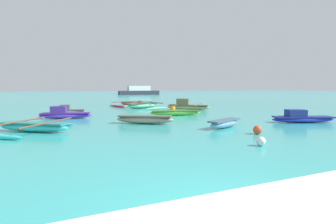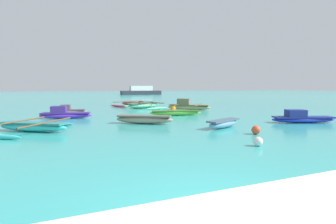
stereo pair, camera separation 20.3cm
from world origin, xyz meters
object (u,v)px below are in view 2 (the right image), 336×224
at_px(moored_boat_1, 223,123).
at_px(moored_boat_2, 64,114).
at_px(mooring_buoy_1, 173,109).
at_px(distant_ferry, 141,91).
at_px(moored_boat_6, 33,127).
at_px(mooring_buoy_2, 256,130).
at_px(moored_boat_4, 302,118).
at_px(moored_boat_0, 176,112).
at_px(moored_boat_7, 133,104).
at_px(moored_boat_5, 188,106).
at_px(mooring_buoy_0, 258,141).
at_px(moored_boat_9, 69,110).
at_px(moored_boat_3, 144,119).
at_px(moored_boat_8, 144,105).

distance_m(moored_boat_1, moored_boat_2, 10.19).
xyz_separation_m(mooring_buoy_1, distant_ferry, (10.37, 44.23, 0.67)).
xyz_separation_m(moored_boat_6, mooring_buoy_2, (8.95, -4.45, -0.04)).
relative_size(moored_boat_4, moored_boat_6, 0.87).
distance_m(moored_boat_0, moored_boat_7, 9.85).
bearing_deg(moored_boat_0, moored_boat_6, -142.40).
bearing_deg(moored_boat_7, moored_boat_5, 6.33).
bearing_deg(mooring_buoy_1, mooring_buoy_0, -100.31).
relative_size(moored_boat_7, mooring_buoy_2, 12.45).
bearing_deg(moored_boat_4, moored_boat_1, -160.49).
distance_m(moored_boat_0, mooring_buoy_1, 2.94).
relative_size(moored_boat_2, moored_boat_9, 1.36).
distance_m(moored_boat_0, moored_boat_2, 7.44).
xyz_separation_m(moored_boat_1, distant_ferry, (11.47, 53.09, 0.68)).
xyz_separation_m(moored_boat_0, moored_boat_5, (2.75, 3.49, 0.13)).
bearing_deg(moored_boat_4, moored_boat_3, -178.85).
bearing_deg(moored_boat_6, moored_boat_0, 56.81).
bearing_deg(moored_boat_7, mooring_buoy_1, -8.80).
xyz_separation_m(moored_boat_6, moored_boat_8, (8.58, 10.68, 0.04)).
distance_m(moored_boat_5, mooring_buoy_0, 14.04).
bearing_deg(mooring_buoy_0, moored_boat_0, 82.47).
bearing_deg(moored_boat_2, moored_boat_7, 65.18).
bearing_deg(moored_boat_9, moored_boat_8, 36.04).
bearing_deg(moored_boat_4, moored_boat_9, 160.24).
xyz_separation_m(moored_boat_4, moored_boat_9, (-12.08, 10.36, -0.02)).
bearing_deg(moored_boat_6, mooring_buoy_2, 7.70).
bearing_deg(moored_boat_6, moored_boat_7, 92.54).
relative_size(moored_boat_0, moored_boat_5, 0.76).
height_order(moored_boat_3, moored_boat_8, moored_boat_8).
bearing_deg(moored_boat_8, moored_boat_6, -147.84).
relative_size(moored_boat_6, distant_ferry, 0.41).
relative_size(moored_boat_8, mooring_buoy_2, 12.62).
bearing_deg(moored_boat_1, moored_boat_3, 114.16).
bearing_deg(moored_boat_4, moored_boat_5, 124.44).
relative_size(moored_boat_2, moored_boat_6, 0.79).
relative_size(moored_boat_1, mooring_buoy_2, 6.32).
distance_m(moored_boat_7, moored_boat_8, 2.85).
distance_m(moored_boat_6, mooring_buoy_1, 11.71).
relative_size(moored_boat_4, mooring_buoy_2, 9.68).
xyz_separation_m(moored_boat_5, moored_boat_8, (-2.95, 3.51, -0.07)).
relative_size(moored_boat_5, distant_ferry, 0.48).
bearing_deg(moored_boat_0, moored_boat_9, 164.23).
bearing_deg(distant_ferry, moored_boat_7, -107.68).
relative_size(moored_boat_3, distant_ferry, 0.30).
bearing_deg(moored_boat_7, mooring_buoy_2, -18.53).
height_order(mooring_buoy_1, distant_ferry, distant_ferry).
bearing_deg(mooring_buoy_0, mooring_buoy_2, 50.93).
distance_m(moored_boat_2, distant_ferry, 49.61).
distance_m(moored_boat_3, moored_boat_5, 9.03).
distance_m(moored_boat_3, moored_boat_9, 8.21).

